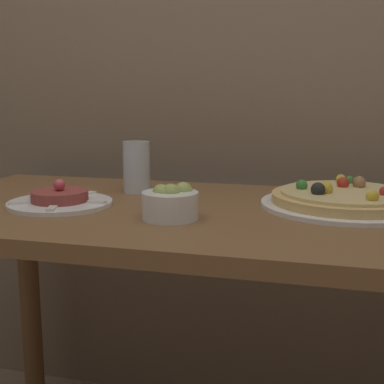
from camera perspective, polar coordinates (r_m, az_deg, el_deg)
name	(u,v)px	position (r m, az deg, el deg)	size (l,w,h in m)	color
dining_table	(205,256)	(1.19, 1.41, -6.84)	(1.35, 0.65, 0.73)	brown
pizza_plate	(346,199)	(1.22, 16.06, -0.75)	(0.37, 0.37, 0.06)	white
tartare_plate	(60,200)	(1.23, -13.90, -0.83)	(0.23, 0.23, 0.06)	white
small_bowl	(170,203)	(1.07, -2.32, -1.15)	(0.11, 0.11, 0.07)	white
drinking_glass	(137,167)	(1.35, -5.94, 2.67)	(0.07, 0.07, 0.13)	silver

